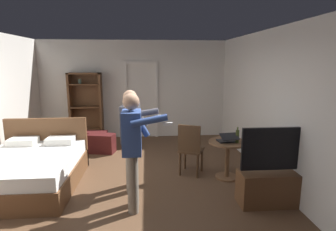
{
  "coord_description": "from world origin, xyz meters",
  "views": [
    {
      "loc": [
        0.35,
        -4.24,
        2.12
      ],
      "look_at": [
        0.7,
        0.22,
        1.24
      ],
      "focal_mm": 29.17,
      "sensor_mm": 36.0,
      "label": 1
    }
  ],
  "objects_px": {
    "laptop": "(228,139)",
    "bottle_on_table": "(237,136)",
    "wooden_chair": "(190,147)",
    "suitcase_dark": "(94,140)",
    "suitcase_small": "(101,143)",
    "bed": "(31,169)",
    "person_blue_shirt": "(133,145)",
    "person_striped_shirt": "(132,133)",
    "side_table": "(228,153)",
    "tv_flatscreen": "(275,182)",
    "bookshelf": "(86,104)"
  },
  "relations": [
    {
      "from": "person_striped_shirt",
      "to": "suitcase_small",
      "type": "relative_size",
      "value": 2.73
    },
    {
      "from": "laptop",
      "to": "person_blue_shirt",
      "type": "distance_m",
      "value": 1.89
    },
    {
      "from": "side_table",
      "to": "wooden_chair",
      "type": "bearing_deg",
      "value": 164.33
    },
    {
      "from": "bookshelf",
      "to": "tv_flatscreen",
      "type": "relative_size",
      "value": 1.53
    },
    {
      "from": "bottle_on_table",
      "to": "wooden_chair",
      "type": "distance_m",
      "value": 0.89
    },
    {
      "from": "person_blue_shirt",
      "to": "bookshelf",
      "type": "bearing_deg",
      "value": 110.93
    },
    {
      "from": "wooden_chair",
      "to": "tv_flatscreen",
      "type": "bearing_deg",
      "value": -46.9
    },
    {
      "from": "bed",
      "to": "person_striped_shirt",
      "type": "height_order",
      "value": "person_striped_shirt"
    },
    {
      "from": "bed",
      "to": "suitcase_small",
      "type": "distance_m",
      "value": 1.94
    },
    {
      "from": "bed",
      "to": "side_table",
      "type": "bearing_deg",
      "value": 0.93
    },
    {
      "from": "bed",
      "to": "wooden_chair",
      "type": "bearing_deg",
      "value": 4.91
    },
    {
      "from": "laptop",
      "to": "wooden_chair",
      "type": "relative_size",
      "value": 0.37
    },
    {
      "from": "wooden_chair",
      "to": "bed",
      "type": "bearing_deg",
      "value": -175.09
    },
    {
      "from": "side_table",
      "to": "bookshelf",
      "type": "bearing_deg",
      "value": 137.88
    },
    {
      "from": "side_table",
      "to": "suitcase_dark",
      "type": "height_order",
      "value": "side_table"
    },
    {
      "from": "bottle_on_table",
      "to": "suitcase_small",
      "type": "bearing_deg",
      "value": 147.39
    },
    {
      "from": "laptop",
      "to": "side_table",
      "type": "bearing_deg",
      "value": 60.33
    },
    {
      "from": "tv_flatscreen",
      "to": "wooden_chair",
      "type": "height_order",
      "value": "tv_flatscreen"
    },
    {
      "from": "wooden_chair",
      "to": "suitcase_small",
      "type": "xyz_separation_m",
      "value": [
        -1.88,
        1.45,
        -0.32
      ]
    },
    {
      "from": "wooden_chair",
      "to": "suitcase_dark",
      "type": "distance_m",
      "value": 2.72
    },
    {
      "from": "bed",
      "to": "bookshelf",
      "type": "distance_m",
      "value": 2.97
    },
    {
      "from": "person_striped_shirt",
      "to": "suitcase_small",
      "type": "bearing_deg",
      "value": 113.08
    },
    {
      "from": "tv_flatscreen",
      "to": "person_striped_shirt",
      "type": "bearing_deg",
      "value": 162.33
    },
    {
      "from": "tv_flatscreen",
      "to": "bottle_on_table",
      "type": "xyz_separation_m",
      "value": [
        -0.3,
        0.91,
        0.47
      ]
    },
    {
      "from": "wooden_chair",
      "to": "person_blue_shirt",
      "type": "bearing_deg",
      "value": -131.18
    },
    {
      "from": "person_blue_shirt",
      "to": "suitcase_dark",
      "type": "bearing_deg",
      "value": 110.9
    },
    {
      "from": "tv_flatscreen",
      "to": "side_table",
      "type": "xyz_separation_m",
      "value": [
        -0.44,
        0.99,
        0.13
      ]
    },
    {
      "from": "wooden_chair",
      "to": "person_striped_shirt",
      "type": "xyz_separation_m",
      "value": [
        -1.06,
        -0.49,
        0.43
      ]
    },
    {
      "from": "bookshelf",
      "to": "wooden_chair",
      "type": "relative_size",
      "value": 1.85
    },
    {
      "from": "bed",
      "to": "person_blue_shirt",
      "type": "xyz_separation_m",
      "value": [
        1.82,
        -0.91,
        0.67
      ]
    },
    {
      "from": "person_striped_shirt",
      "to": "suitcase_dark",
      "type": "height_order",
      "value": "person_striped_shirt"
    },
    {
      "from": "person_striped_shirt",
      "to": "suitcase_dark",
      "type": "bearing_deg",
      "value": 115.29
    },
    {
      "from": "bed",
      "to": "tv_flatscreen",
      "type": "height_order",
      "value": "tv_flatscreen"
    },
    {
      "from": "tv_flatscreen",
      "to": "suitcase_small",
      "type": "xyz_separation_m",
      "value": [
        -2.98,
        2.62,
        -0.13
      ]
    },
    {
      "from": "bottle_on_table",
      "to": "suitcase_small",
      "type": "xyz_separation_m",
      "value": [
        -2.68,
        1.72,
        -0.6
      ]
    },
    {
      "from": "bottle_on_table",
      "to": "person_blue_shirt",
      "type": "relative_size",
      "value": 0.17
    },
    {
      "from": "bookshelf",
      "to": "laptop",
      "type": "height_order",
      "value": "bookshelf"
    },
    {
      "from": "wooden_chair",
      "to": "suitcase_dark",
      "type": "xyz_separation_m",
      "value": [
        -2.1,
        1.71,
        -0.32
      ]
    },
    {
      "from": "bed",
      "to": "suitcase_dark",
      "type": "xyz_separation_m",
      "value": [
        0.72,
        1.95,
        -0.08
      ]
    },
    {
      "from": "side_table",
      "to": "person_blue_shirt",
      "type": "bearing_deg",
      "value": -149.95
    },
    {
      "from": "person_blue_shirt",
      "to": "suitcase_small",
      "type": "bearing_deg",
      "value": 108.69
    },
    {
      "from": "bookshelf",
      "to": "suitcase_small",
      "type": "distance_m",
      "value": 1.51
    },
    {
      "from": "bookshelf",
      "to": "person_blue_shirt",
      "type": "distance_m",
      "value": 4.04
    },
    {
      "from": "tv_flatscreen",
      "to": "side_table",
      "type": "bearing_deg",
      "value": 113.86
    },
    {
      "from": "wooden_chair",
      "to": "bookshelf",
      "type": "bearing_deg",
      "value": 133.0
    },
    {
      "from": "tv_flatscreen",
      "to": "suitcase_small",
      "type": "relative_size",
      "value": 1.94
    },
    {
      "from": "laptop",
      "to": "suitcase_dark",
      "type": "xyz_separation_m",
      "value": [
        -2.73,
        1.94,
        -0.53
      ]
    },
    {
      "from": "laptop",
      "to": "bottle_on_table",
      "type": "relative_size",
      "value": 1.28
    },
    {
      "from": "bottle_on_table",
      "to": "suitcase_dark",
      "type": "relative_size",
      "value": 0.46
    },
    {
      "from": "tv_flatscreen",
      "to": "suitcase_small",
      "type": "bearing_deg",
      "value": 138.64
    }
  ]
}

